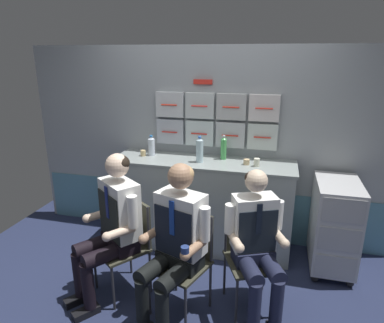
% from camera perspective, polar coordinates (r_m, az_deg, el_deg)
% --- Properties ---
extents(ground, '(4.80, 4.80, 0.04)m').
position_cam_1_polar(ground, '(3.14, -3.03, -23.92)').
color(ground, '#232A48').
extents(galley_bulkhead, '(4.20, 0.14, 2.15)m').
position_cam_1_polar(galley_bulkhead, '(3.82, 2.94, 2.33)').
color(galley_bulkhead, '#989FA5').
rests_on(galley_bulkhead, ground).
extents(galley_counter, '(1.92, 0.53, 0.99)m').
position_cam_1_polar(galley_counter, '(3.75, 1.71, -7.10)').
color(galley_counter, '#9AA4A2').
rests_on(galley_counter, ground).
extents(service_trolley, '(0.40, 0.65, 0.91)m').
position_cam_1_polar(service_trolley, '(3.63, 22.62, -9.53)').
color(service_trolley, black).
rests_on(service_trolley, ground).
extents(folding_chair_left, '(0.56, 0.56, 0.84)m').
position_cam_1_polar(folding_chair_left, '(3.15, -10.28, -12.16)').
color(folding_chair_left, '#2D2D33').
rests_on(folding_chair_left, ground).
extents(crew_member_left, '(0.64, 0.70, 1.29)m').
position_cam_1_polar(crew_member_left, '(2.99, -13.16, -9.67)').
color(crew_member_left, black).
rests_on(crew_member_left, ground).
extents(folding_chair_right, '(0.51, 0.51, 0.84)m').
position_cam_1_polar(folding_chair_right, '(2.89, -0.86, -14.72)').
color(folding_chair_right, '#2D2D33').
rests_on(folding_chair_right, ground).
extents(crew_member_right, '(0.56, 0.70, 1.29)m').
position_cam_1_polar(crew_member_right, '(2.68, -2.86, -12.61)').
color(crew_member_right, black).
rests_on(crew_member_right, ground).
extents(folding_chair_by_counter, '(0.53, 0.53, 0.84)m').
position_cam_1_polar(folding_chair_by_counter, '(2.99, 9.48, -13.81)').
color(folding_chair_by_counter, '#2D2D33').
rests_on(folding_chair_by_counter, ground).
extents(crew_member_by_counter, '(0.54, 0.65, 1.22)m').
position_cam_1_polar(crew_member_by_counter, '(2.78, 10.75, -12.83)').
color(crew_member_by_counter, black).
rests_on(crew_member_by_counter, ground).
extents(water_bottle_clear, '(0.07, 0.07, 0.22)m').
position_cam_1_polar(water_bottle_clear, '(3.77, -6.77, 2.59)').
color(water_bottle_clear, silver).
rests_on(water_bottle_clear, galley_counter).
extents(water_bottle_short, '(0.07, 0.07, 0.27)m').
position_cam_1_polar(water_bottle_short, '(3.49, 1.28, 1.93)').
color(water_bottle_short, silver).
rests_on(water_bottle_short, galley_counter).
extents(water_bottle_tall, '(0.06, 0.06, 0.26)m').
position_cam_1_polar(water_bottle_tall, '(3.61, 5.28, 2.25)').
color(water_bottle_tall, '#45A453').
rests_on(water_bottle_tall, galley_counter).
extents(espresso_cup_small, '(0.06, 0.06, 0.08)m').
position_cam_1_polar(espresso_cup_small, '(3.45, 10.72, -0.11)').
color(espresso_cup_small, silver).
rests_on(espresso_cup_small, galley_counter).
extents(paper_cup_tan, '(0.06, 0.06, 0.06)m').
position_cam_1_polar(paper_cup_tan, '(3.78, -8.14, 1.44)').
color(paper_cup_tan, tan).
rests_on(paper_cup_tan, galley_counter).
extents(coffee_cup_white, '(0.06, 0.06, 0.06)m').
position_cam_1_polar(coffee_cup_white, '(3.49, 9.08, -0.03)').
color(coffee_cup_white, tan).
rests_on(coffee_cup_white, galley_counter).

